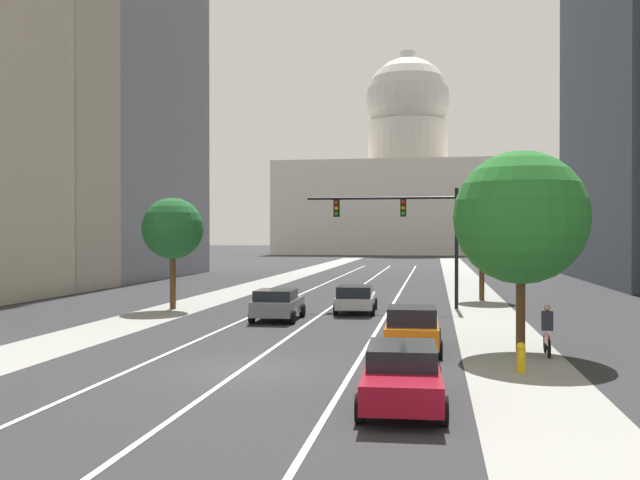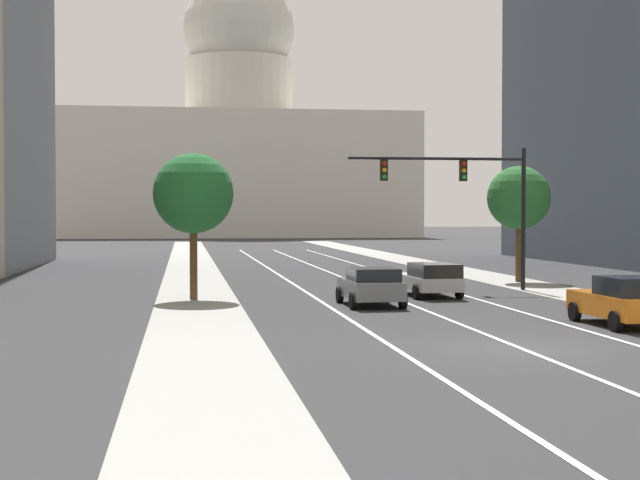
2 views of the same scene
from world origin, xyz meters
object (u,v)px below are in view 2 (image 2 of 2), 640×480
Objects in this scene: capitol_building at (239,145)px; car_silver at (430,279)px; car_gray at (371,286)px; traffic_signal_mast at (468,188)px; car_orange at (623,301)px; street_tree_near_right at (519,198)px; street_tree_near_left at (193,194)px.

capitol_building reaches higher than car_silver.
car_gray is 0.88× the size of car_silver.
car_gray is 9.69m from traffic_signal_mast.
car_orange is 0.52× the size of traffic_signal_mast.
capitol_building is 113.96m from car_silver.
car_silver is 0.76× the size of street_tree_near_right.
traffic_signal_mast reaches higher than street_tree_near_right.
capitol_building is at bearing -1.72° from car_silver.
capitol_building is at bearing 92.20° from traffic_signal_mast.
capitol_building is at bearing 85.75° from street_tree_near_left.
capitol_building reaches higher than street_tree_near_left.
car_silver is 0.76× the size of street_tree_near_left.
street_tree_near_right is (10.24, 11.93, 3.60)m from car_gray.
street_tree_near_left reaches higher than car_gray.
car_gray is 0.48× the size of traffic_signal_mast.
car_orange is at bearing -87.73° from capitol_building.
traffic_signal_mast reaches higher than car_silver.
street_tree_near_left is 1.00× the size of street_tree_near_right.
capitol_building is at bearing 94.68° from street_tree_near_right.
traffic_signal_mast is (2.57, 2.82, 4.00)m from car_silver.
capitol_building is 8.96× the size of street_tree_near_right.
car_gray reaches higher than car_silver.
traffic_signal_mast is (5.87, 6.59, 3.99)m from car_gray.
traffic_signal_mast is (-0.72, 14.28, 3.97)m from car_orange.
street_tree_near_right is at bearing 50.76° from traffic_signal_mast.
car_gray is 5.01m from car_silver.
car_silver is (-3.28, 11.46, -0.03)m from car_orange.
capitol_building reaches higher than traffic_signal_mast.
car_gray is at bearing -30.03° from street_tree_near_left.
capitol_building is 12.47× the size of car_orange.
capitol_building is 11.82× the size of car_silver.
car_orange is 0.72× the size of street_tree_near_left.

